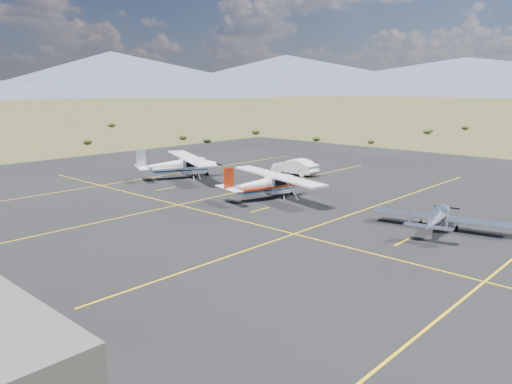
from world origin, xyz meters
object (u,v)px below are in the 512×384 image
aircraft_low_wing (438,217)px  aircraft_cessna (266,184)px  aircraft_plain (179,165)px  sedan (295,167)px

aircraft_low_wing → aircraft_cessna: (-0.50, 13.62, 0.37)m
aircraft_cessna → aircraft_plain: 12.13m
aircraft_low_wing → aircraft_cessna: aircraft_cessna is taller
sedan → aircraft_low_wing: bearing=61.0°
aircraft_plain → aircraft_low_wing: bearing=-67.4°
aircraft_low_wing → aircraft_plain: (0.57, 25.70, 0.46)m
aircraft_cessna → aircraft_low_wing: bearing=-73.2°
aircraft_low_wing → aircraft_plain: size_ratio=0.73×
aircraft_low_wing → sedan: bearing=50.5°
aircraft_cessna → sedan: size_ratio=2.24×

